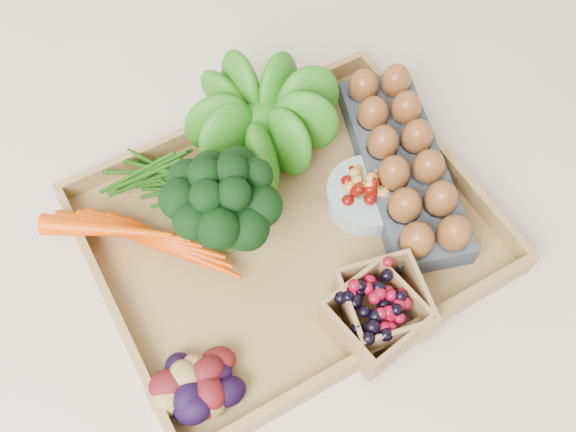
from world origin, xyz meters
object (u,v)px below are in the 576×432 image
tray (288,234)px  cherry_bowl (368,195)px  broccoli (225,218)px  egg_carton (402,167)px

tray → cherry_bowl: cherry_bowl is taller
broccoli → cherry_bowl: broccoli is taller
tray → broccoli: broccoli is taller
cherry_bowl → egg_carton: size_ratio=0.37×
cherry_bowl → tray: bearing=174.0°
cherry_bowl → broccoli: bearing=167.6°
broccoli → tray: bearing=-21.7°
tray → egg_carton: egg_carton is taller
tray → broccoli: bearing=158.3°
tray → cherry_bowl: (0.13, -0.01, 0.02)m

